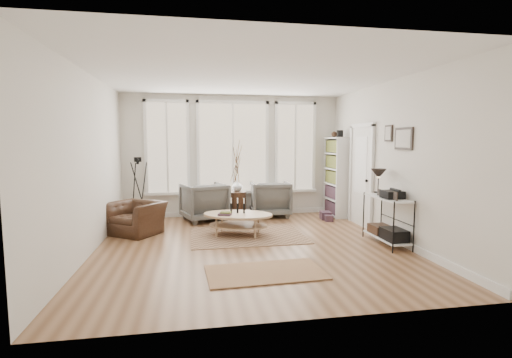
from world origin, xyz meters
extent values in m
plane|color=#8F6645|center=(0.00, 0.00, 0.00)|extent=(5.50, 5.50, 0.00)
plane|color=white|center=(0.00, 0.00, 2.90)|extent=(5.50, 5.50, 0.00)
cube|color=silver|center=(0.00, 2.75, 1.45)|extent=(5.20, 0.04, 2.90)
cube|color=silver|center=(0.00, -2.75, 1.45)|extent=(5.20, 0.04, 2.90)
cube|color=silver|center=(-2.60, 0.00, 1.45)|extent=(0.04, 5.50, 2.90)
cube|color=silver|center=(2.60, 0.00, 1.45)|extent=(0.04, 5.50, 2.90)
cube|color=white|center=(0.00, 2.74, 0.06)|extent=(5.10, 0.04, 0.12)
cube|color=white|center=(2.58, 0.00, 0.06)|extent=(0.03, 5.40, 0.12)
cube|color=tan|center=(0.00, 2.73, 1.65)|extent=(1.60, 0.03, 2.10)
cube|color=tan|center=(-1.55, 2.73, 1.65)|extent=(0.90, 0.03, 2.10)
cube|color=tan|center=(1.55, 2.73, 1.65)|extent=(0.90, 0.03, 2.10)
cube|color=white|center=(0.00, 2.71, 1.65)|extent=(1.74, 0.06, 2.24)
cube|color=white|center=(-1.55, 2.71, 1.65)|extent=(1.04, 0.06, 2.24)
cube|color=white|center=(1.55, 2.71, 1.65)|extent=(1.04, 0.06, 2.24)
cube|color=white|center=(0.00, 2.69, 0.57)|extent=(4.10, 0.12, 0.06)
cube|color=silver|center=(2.58, 1.15, 1.05)|extent=(0.04, 0.88, 2.10)
cube|color=white|center=(2.56, 1.15, 1.30)|extent=(0.01, 0.55, 1.20)
cube|color=white|center=(2.56, 0.66, 1.05)|extent=(0.06, 0.08, 2.18)
cube|color=white|center=(2.56, 1.64, 1.05)|extent=(0.06, 0.08, 2.18)
cube|color=white|center=(2.56, 1.15, 2.14)|extent=(0.06, 1.06, 0.08)
sphere|color=black|center=(2.53, 0.82, 1.00)|extent=(0.06, 0.06, 0.06)
cube|color=white|center=(2.43, 1.81, 0.95)|extent=(0.30, 0.03, 1.90)
cube|color=white|center=(2.43, 2.63, 0.95)|extent=(0.30, 0.03, 1.90)
cube|color=white|center=(2.58, 2.23, 0.95)|extent=(0.02, 0.85, 1.90)
cube|color=white|center=(2.43, 2.23, 0.95)|extent=(0.30, 0.81, 1.90)
cube|color=maroon|center=(2.43, 2.23, 0.95)|extent=(0.24, 0.75, 1.76)
cube|color=black|center=(2.43, 2.02, 1.98)|extent=(0.12, 0.10, 0.16)
sphere|color=#392216|center=(2.43, 2.38, 1.97)|extent=(0.14, 0.14, 0.14)
cube|color=white|center=(2.38, -0.30, 0.12)|extent=(0.37, 1.07, 0.03)
cube|color=white|center=(2.38, -0.30, 0.82)|extent=(0.37, 1.07, 0.02)
cylinder|color=black|center=(2.20, -0.83, 0.42)|extent=(0.02, 0.02, 0.85)
cylinder|color=black|center=(2.56, -0.83, 0.42)|extent=(0.02, 0.02, 0.85)
cylinder|color=black|center=(2.20, 0.23, 0.42)|extent=(0.02, 0.02, 0.85)
cylinder|color=black|center=(2.56, 0.23, 0.42)|extent=(0.02, 0.02, 0.85)
cylinder|color=black|center=(2.38, 0.05, 0.88)|extent=(0.14, 0.14, 0.02)
cylinder|color=black|center=(2.38, 0.05, 1.01)|extent=(0.02, 0.02, 0.30)
cone|color=black|center=(2.38, 0.05, 1.21)|extent=(0.28, 0.28, 0.18)
cube|color=black|center=(2.38, -0.45, 0.91)|extent=(0.32, 0.30, 0.13)
cube|color=black|center=(2.38, -0.55, 0.23)|extent=(0.32, 0.45, 0.20)
cube|color=#392216|center=(2.38, -0.08, 0.21)|extent=(0.32, 0.40, 0.16)
cube|color=black|center=(2.28, -0.72, 0.91)|extent=(0.02, 0.10, 0.14)
cube|color=black|center=(2.28, -0.18, 0.91)|extent=(0.02, 0.10, 0.12)
cube|color=black|center=(2.58, -0.40, 1.85)|extent=(0.03, 0.52, 0.38)
cube|color=silver|center=(2.56, -0.40, 1.85)|extent=(0.01, 0.44, 0.30)
cube|color=black|center=(2.58, 0.10, 1.95)|extent=(0.03, 0.24, 0.30)
cube|color=silver|center=(2.56, 0.10, 1.95)|extent=(0.01, 0.18, 0.24)
cube|color=brown|center=(0.05, 0.69, 0.01)|extent=(2.16, 1.63, 0.01)
cube|color=brown|center=(-0.01, -1.36, 0.01)|extent=(1.65, 0.97, 0.01)
ellipsoid|color=tan|center=(-0.13, 0.75, 0.19)|extent=(1.31, 1.05, 0.03)
ellipsoid|color=tan|center=(-0.13, 0.75, 0.40)|extent=(1.53, 1.23, 0.04)
cylinder|color=tan|center=(-0.50, 0.53, 0.19)|extent=(0.04, 0.04, 0.38)
cylinder|color=tan|center=(0.24, 0.53, 0.19)|extent=(0.04, 0.04, 0.38)
cylinder|color=tan|center=(-0.50, 0.96, 0.19)|extent=(0.04, 0.04, 0.38)
cylinder|color=tan|center=(0.24, 0.96, 0.19)|extent=(0.04, 0.04, 0.38)
cylinder|color=black|center=(-0.25, 0.80, 0.52)|extent=(0.04, 0.04, 0.19)
cylinder|color=black|center=(-0.13, 0.80, 0.52)|extent=(0.04, 0.04, 0.19)
cylinder|color=black|center=(0.00, 0.80, 0.52)|extent=(0.04, 0.04, 0.19)
cube|color=#31512E|center=(-0.38, 0.65, 0.45)|extent=(0.23, 0.17, 0.06)
imported|color=#5E5E5A|center=(-0.72, 2.21, 0.43)|extent=(1.17, 1.19, 0.86)
imported|color=#5E5E5A|center=(0.85, 2.44, 0.43)|extent=(0.95, 0.98, 0.85)
cylinder|color=#392216|center=(0.04, 2.31, 0.32)|extent=(0.42, 0.42, 0.63)
imported|color=silver|center=(0.07, 2.44, 0.76)|extent=(0.29, 0.29, 0.25)
imported|color=#392216|center=(-2.09, 1.22, 0.31)|extent=(1.26, 1.23, 0.62)
cylinder|color=black|center=(-2.16, 2.27, 1.33)|extent=(0.06, 0.06, 0.06)
cube|color=black|center=(-2.16, 2.27, 1.40)|extent=(0.17, 0.14, 0.10)
cylinder|color=black|center=(-2.16, 2.19, 1.40)|extent=(0.06, 0.08, 0.06)
cube|color=maroon|center=(2.05, 1.85, 0.09)|extent=(0.25, 0.31, 0.18)
cube|color=maroon|center=(2.05, 1.66, 0.07)|extent=(0.18, 0.23, 0.14)
camera|label=1|loc=(-0.97, -6.21, 1.81)|focal=26.00mm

